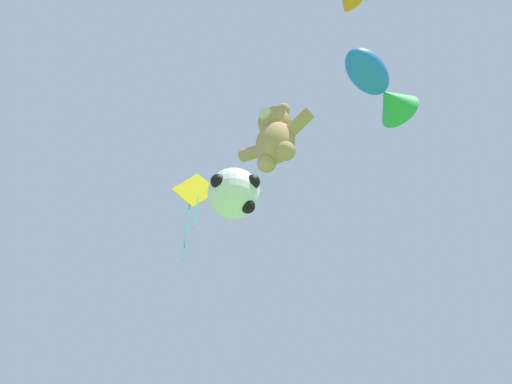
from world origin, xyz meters
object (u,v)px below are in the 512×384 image
(fish_kite_cobalt, at_px, (380,87))
(diamond_kite, at_px, (195,194))
(teddy_bear_kite, at_px, (275,136))
(soccer_ball_kite, at_px, (234,193))

(fish_kite_cobalt, bearing_deg, diamond_kite, -175.70)
(fish_kite_cobalt, relative_size, diamond_kite, 0.70)
(teddy_bear_kite, distance_m, diamond_kite, 4.77)
(teddy_bear_kite, distance_m, fish_kite_cobalt, 3.77)
(soccer_ball_kite, xyz_separation_m, fish_kite_cobalt, (2.64, 2.19, 4.15))
(soccer_ball_kite, bearing_deg, fish_kite_cobalt, 39.66)
(teddy_bear_kite, xyz_separation_m, diamond_kite, (-3.86, 1.47, 2.39))
(soccer_ball_kite, distance_m, diamond_kite, 5.28)
(teddy_bear_kite, bearing_deg, diamond_kite, 159.12)
(soccer_ball_kite, relative_size, diamond_kite, 0.33)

